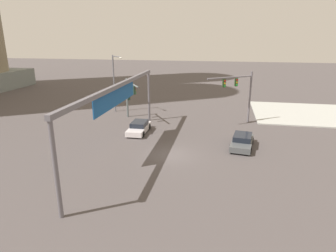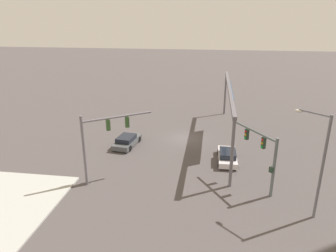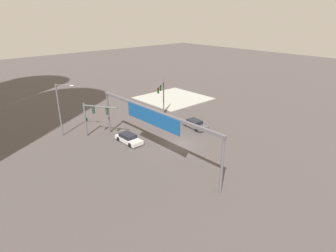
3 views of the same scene
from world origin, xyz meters
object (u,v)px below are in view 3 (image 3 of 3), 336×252
(sedan_car_approaching, at_px, (195,124))
(sedan_car_waiting_far, at_px, (129,138))
(traffic_signal_opposite_side, at_px, (93,114))
(traffic_signal_near_corner, at_px, (162,92))
(streetlamp_curved_arm, at_px, (61,106))

(sedan_car_approaching, distance_m, sedan_car_waiting_far, 11.40)
(traffic_signal_opposite_side, xyz_separation_m, sedan_car_approaching, (-7.51, -13.74, -2.95))
(traffic_signal_near_corner, bearing_deg, traffic_signal_opposite_side, -33.62)
(traffic_signal_opposite_side, height_order, streetlamp_curved_arm, streetlamp_curved_arm)
(traffic_signal_near_corner, distance_m, streetlamp_curved_arm, 17.05)
(traffic_signal_near_corner, xyz_separation_m, streetlamp_curved_arm, (2.82, 16.81, 0.27))
(streetlamp_curved_arm, relative_size, sedan_car_waiting_far, 1.75)
(traffic_signal_opposite_side, xyz_separation_m, sedan_car_waiting_far, (-5.02, -2.61, -2.95))
(traffic_signal_near_corner, xyz_separation_m, sedan_car_approaching, (-8.05, -0.09, -3.76))
(sedan_car_waiting_far, bearing_deg, traffic_signal_near_corner, 116.12)
(traffic_signal_opposite_side, relative_size, sedan_car_waiting_far, 1.13)
(sedan_car_approaching, bearing_deg, sedan_car_waiting_far, -94.45)
(traffic_signal_opposite_side, height_order, sedan_car_waiting_far, traffic_signal_opposite_side)
(traffic_signal_near_corner, xyz_separation_m, traffic_signal_opposite_side, (-0.55, 13.65, -0.82))
(streetlamp_curved_arm, distance_m, sedan_car_approaching, 20.50)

